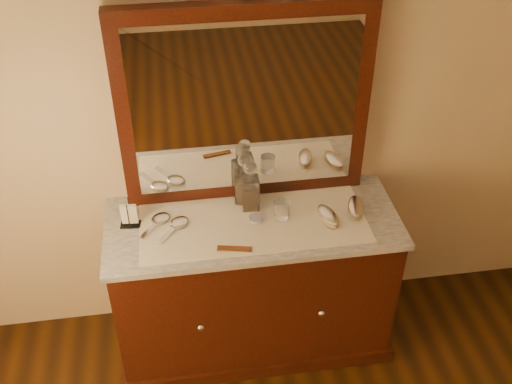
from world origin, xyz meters
TOP-DOWN VIEW (x-y plane):
  - dresser_cabinet at (0.00, 1.96)m, footprint 1.40×0.55m
  - dresser_plinth at (0.00, 1.96)m, footprint 1.46×0.59m
  - knob_left at (-0.30, 1.67)m, footprint 0.04×0.04m
  - knob_right at (0.30, 1.67)m, footprint 0.04×0.04m
  - marble_top at (0.00, 1.96)m, footprint 1.44×0.59m
  - mirror_frame at (0.00, 2.20)m, footprint 1.20×0.08m
  - mirror_glass at (0.00, 2.17)m, footprint 1.06×0.01m
  - lace_runner at (0.00, 1.94)m, footprint 1.10×0.45m
  - pin_dish at (0.02, 1.96)m, footprint 0.08×0.08m
  - comb at (-0.11, 1.76)m, footprint 0.16×0.06m
  - napkin_rack at (-0.59, 2.01)m, footprint 0.10×0.07m
  - decanter_left at (-0.02, 2.12)m, footprint 0.11×0.11m
  - decanter_right at (0.00, 2.06)m, footprint 0.09×0.09m
  - brush_near at (0.36, 1.90)m, footprint 0.11×0.18m
  - brush_far at (0.51, 1.95)m, footprint 0.11×0.18m
  - hand_mirror_outer at (-0.46, 2.01)m, footprint 0.17×0.21m
  - hand_mirror_inner at (-0.37, 1.96)m, footprint 0.17×0.21m
  - tumblers at (0.14, 1.96)m, footprint 0.08×0.08m

SIDE VIEW (x-z plane):
  - dresser_plinth at x=0.00m, z-range 0.00..0.08m
  - dresser_cabinet at x=0.00m, z-range 0.00..0.82m
  - knob_left at x=-0.30m, z-range 0.43..0.47m
  - knob_right at x=0.30m, z-range 0.43..0.47m
  - marble_top at x=0.00m, z-range 0.82..0.85m
  - lace_runner at x=0.00m, z-range 0.85..0.85m
  - comb at x=-0.11m, z-range 0.85..0.86m
  - pin_dish at x=0.02m, z-range 0.85..0.87m
  - hand_mirror_outer at x=-0.46m, z-range 0.85..0.87m
  - hand_mirror_inner at x=-0.37m, z-range 0.85..0.87m
  - brush_near at x=0.36m, z-range 0.85..0.90m
  - brush_far at x=0.51m, z-range 0.85..0.90m
  - tumblers at x=0.14m, z-range 0.85..0.95m
  - napkin_rack at x=-0.59m, z-range 0.84..0.98m
  - decanter_right at x=0.00m, z-range 0.82..1.09m
  - decanter_left at x=-0.02m, z-range 0.82..1.10m
  - mirror_frame at x=0.00m, z-range 0.85..1.85m
  - mirror_glass at x=0.00m, z-range 0.92..1.78m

